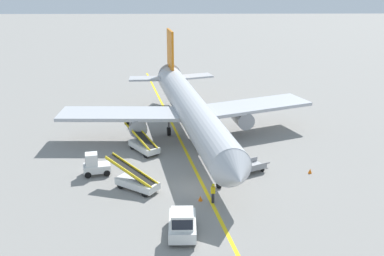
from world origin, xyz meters
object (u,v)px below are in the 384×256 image
(belt_loader_aft_hold, at_px, (136,181))
(baggage_cart_loaded, at_px, (250,167))
(pushback_tug, at_px, (182,224))
(airliner, at_px, (191,109))
(safety_cone_nose_right, at_px, (200,198))
(ground_crew_marshaller, at_px, (213,192))
(belt_loader_forward_hold, at_px, (143,145))
(safety_cone_nose_left, at_px, (310,171))
(baggage_tug_near_wing, at_px, (95,165))

(belt_loader_aft_hold, relative_size, baggage_cart_loaded, 1.31)
(pushback_tug, distance_m, belt_loader_aft_hold, 8.14)
(airliner, xyz_separation_m, safety_cone_nose_right, (0.65, -14.03, -3.20))
(airliner, bearing_deg, baggage_cart_loaded, -58.04)
(ground_crew_marshaller, bearing_deg, belt_loader_forward_hold, 121.37)
(baggage_cart_loaded, height_order, safety_cone_nose_left, baggage_cart_loaded)
(baggage_cart_loaded, relative_size, safety_cone_nose_right, 8.40)
(airliner, distance_m, ground_crew_marshaller, 14.68)
(belt_loader_aft_hold, bearing_deg, ground_crew_marshaller, -20.36)
(baggage_tug_near_wing, bearing_deg, airliner, 45.82)
(pushback_tug, relative_size, belt_loader_aft_hold, 0.74)
(airliner, bearing_deg, belt_loader_forward_hold, -142.97)
(pushback_tug, bearing_deg, airliner, 87.66)
(pushback_tug, height_order, belt_loader_forward_hold, belt_loader_forward_hold)
(airliner, relative_size, safety_cone_nose_right, 79.92)
(baggage_cart_loaded, relative_size, ground_crew_marshaller, 2.18)
(belt_loader_forward_hold, height_order, baggage_cart_loaded, belt_loader_forward_hold)
(belt_loader_forward_hold, distance_m, baggage_cart_loaded, 11.38)
(pushback_tug, height_order, baggage_tug_near_wing, pushback_tug)
(baggage_tug_near_wing, relative_size, safety_cone_nose_left, 5.96)
(belt_loader_forward_hold, bearing_deg, ground_crew_marshaller, -58.63)
(safety_cone_nose_left, bearing_deg, ground_crew_marshaller, -150.00)
(belt_loader_aft_hold, height_order, baggage_cart_loaded, belt_loader_aft_hold)
(pushback_tug, distance_m, baggage_tug_near_wing, 12.85)
(belt_loader_aft_hold, xyz_separation_m, ground_crew_marshaller, (6.40, -2.37, 0.13))
(belt_loader_aft_hold, bearing_deg, baggage_tug_near_wing, 143.70)
(pushback_tug, relative_size, safety_cone_nose_right, 8.20)
(pushback_tug, height_order, safety_cone_nose_right, pushback_tug)
(pushback_tug, height_order, belt_loader_aft_hold, belt_loader_aft_hold)
(belt_loader_forward_hold, xyz_separation_m, ground_crew_marshaller, (6.52, -10.69, 0.13))
(baggage_cart_loaded, bearing_deg, baggage_tug_near_wing, -178.28)
(airliner, distance_m, baggage_cart_loaded, 10.57)
(pushback_tug, relative_size, ground_crew_marshaller, 2.12)
(airliner, relative_size, pushback_tug, 9.75)
(pushback_tug, bearing_deg, belt_loader_forward_hold, 104.89)
(airliner, distance_m, pushback_tug, 19.26)
(belt_loader_aft_hold, bearing_deg, baggage_cart_loaded, 18.45)
(belt_loader_aft_hold, bearing_deg, safety_cone_nose_right, -20.70)
(pushback_tug, xyz_separation_m, baggage_tug_near_wing, (-8.00, 10.06, -0.07))
(baggage_tug_near_wing, distance_m, safety_cone_nose_left, 19.68)
(safety_cone_nose_left, bearing_deg, belt_loader_forward_hold, 161.26)
(ground_crew_marshaller, relative_size, safety_cone_nose_left, 3.86)
(safety_cone_nose_left, bearing_deg, baggage_cart_loaded, 175.71)
(airliner, xyz_separation_m, baggage_tug_near_wing, (-8.78, -9.04, -2.49))
(safety_cone_nose_left, distance_m, safety_cone_nose_right, 11.40)
(airliner, distance_m, belt_loader_aft_hold, 13.17)
(belt_loader_forward_hold, xyz_separation_m, safety_cone_nose_right, (5.52, -10.36, -0.56))
(belt_loader_forward_hold, relative_size, safety_cone_nose_left, 10.84)
(safety_cone_nose_right, bearing_deg, ground_crew_marshaller, -18.48)
(airliner, xyz_separation_m, pushback_tug, (-0.78, -19.09, -2.42))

